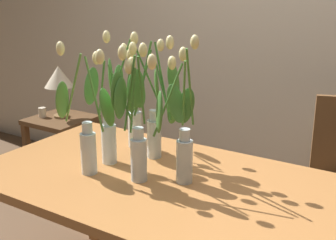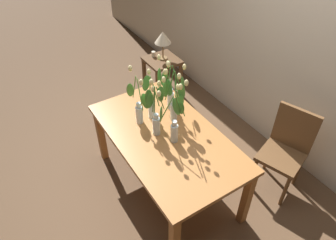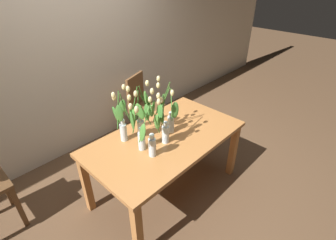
{
  "view_description": "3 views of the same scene",
  "coord_description": "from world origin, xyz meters",
  "px_view_note": "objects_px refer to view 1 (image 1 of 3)",
  "views": [
    {
      "loc": [
        0.92,
        -1.41,
        1.51
      ],
      "look_at": [
        0.01,
        0.04,
        0.99
      ],
      "focal_mm": 46.58,
      "sensor_mm": 36.0,
      "label": 1
    },
    {
      "loc": [
        1.77,
        -1.11,
        2.72
      ],
      "look_at": [
        0.09,
        -0.04,
        1.0
      ],
      "focal_mm": 33.33,
      "sensor_mm": 36.0,
      "label": 2
    },
    {
      "loc": [
        -1.49,
        -1.44,
        2.21
      ],
      "look_at": [
        0.0,
        -0.03,
        0.95
      ],
      "focal_mm": 26.97,
      "sensor_mm": 36.0,
      "label": 3
    }
  ],
  "objects_px": {
    "tulip_vase_0": "(133,102)",
    "tulip_vase_2": "(87,133)",
    "tulip_vase_5": "(153,111)",
    "side_table": "(62,132)",
    "tulip_vase_1": "(134,128)",
    "pillar_candle": "(42,112)",
    "tulip_vase_4": "(110,124)",
    "dining_table": "(161,198)",
    "table_lamp": "(59,78)",
    "tulip_vase_3": "(181,132)"
  },
  "relations": [
    {
      "from": "tulip_vase_0",
      "to": "tulip_vase_2",
      "type": "xyz_separation_m",
      "value": [
        0.03,
        -0.36,
        -0.05
      ]
    },
    {
      "from": "tulip_vase_0",
      "to": "tulip_vase_1",
      "type": "height_order",
      "value": "tulip_vase_0"
    },
    {
      "from": "tulip_vase_1",
      "to": "tulip_vase_4",
      "type": "height_order",
      "value": "tulip_vase_1"
    },
    {
      "from": "tulip_vase_5",
      "to": "pillar_candle",
      "type": "height_order",
      "value": "tulip_vase_5"
    },
    {
      "from": "table_lamp",
      "to": "pillar_candle",
      "type": "distance_m",
      "value": 0.31
    },
    {
      "from": "table_lamp",
      "to": "side_table",
      "type": "bearing_deg",
      "value": -68.41
    },
    {
      "from": "tulip_vase_2",
      "to": "pillar_candle",
      "type": "xyz_separation_m",
      "value": [
        -1.32,
        0.93,
        -0.33
      ]
    },
    {
      "from": "tulip_vase_2",
      "to": "side_table",
      "type": "relative_size",
      "value": 1.01
    },
    {
      "from": "tulip_vase_2",
      "to": "side_table",
      "type": "xyz_separation_m",
      "value": [
        -1.19,
        0.99,
        -0.49
      ]
    },
    {
      "from": "tulip_vase_3",
      "to": "side_table",
      "type": "relative_size",
      "value": 1.07
    },
    {
      "from": "tulip_vase_2",
      "to": "pillar_candle",
      "type": "distance_m",
      "value": 1.65
    },
    {
      "from": "dining_table",
      "to": "tulip_vase_0",
      "type": "height_order",
      "value": "tulip_vase_0"
    },
    {
      "from": "dining_table",
      "to": "tulip_vase_3",
      "type": "distance_m",
      "value": 0.31
    },
    {
      "from": "tulip_vase_0",
      "to": "tulip_vase_2",
      "type": "distance_m",
      "value": 0.37
    },
    {
      "from": "tulip_vase_3",
      "to": "tulip_vase_5",
      "type": "height_order",
      "value": "tulip_vase_3"
    },
    {
      "from": "tulip_vase_0",
      "to": "tulip_vase_1",
      "type": "xyz_separation_m",
      "value": [
        0.23,
        -0.3,
        -0.01
      ]
    },
    {
      "from": "dining_table",
      "to": "tulip_vase_0",
      "type": "bearing_deg",
      "value": 142.72
    },
    {
      "from": "tulip_vase_0",
      "to": "tulip_vase_4",
      "type": "height_order",
      "value": "tulip_vase_0"
    },
    {
      "from": "dining_table",
      "to": "side_table",
      "type": "xyz_separation_m",
      "value": [
        -1.49,
        0.87,
        -0.22
      ]
    },
    {
      "from": "tulip_vase_1",
      "to": "tulip_vase_4",
      "type": "distance_m",
      "value": 0.21
    },
    {
      "from": "dining_table",
      "to": "tulip_vase_0",
      "type": "xyz_separation_m",
      "value": [
        -0.32,
        0.25,
        0.32
      ]
    },
    {
      "from": "tulip_vase_2",
      "to": "table_lamp",
      "type": "relative_size",
      "value": 1.4
    },
    {
      "from": "tulip_vase_3",
      "to": "tulip_vase_4",
      "type": "distance_m",
      "value": 0.36
    },
    {
      "from": "tulip_vase_0",
      "to": "side_table",
      "type": "height_order",
      "value": "tulip_vase_0"
    },
    {
      "from": "tulip_vase_0",
      "to": "tulip_vase_3",
      "type": "bearing_deg",
      "value": -28.07
    },
    {
      "from": "dining_table",
      "to": "tulip_vase_1",
      "type": "relative_size",
      "value": 2.88
    },
    {
      "from": "tulip_vase_5",
      "to": "side_table",
      "type": "bearing_deg",
      "value": 152.55
    },
    {
      "from": "table_lamp",
      "to": "tulip_vase_4",
      "type": "bearing_deg",
      "value": -35.51
    },
    {
      "from": "tulip_vase_1",
      "to": "tulip_vase_4",
      "type": "relative_size",
      "value": 1.11
    },
    {
      "from": "table_lamp",
      "to": "dining_table",
      "type": "bearing_deg",
      "value": -30.68
    },
    {
      "from": "side_table",
      "to": "table_lamp",
      "type": "relative_size",
      "value": 1.38
    },
    {
      "from": "tulip_vase_4",
      "to": "tulip_vase_1",
      "type": "bearing_deg",
      "value": -22.68
    },
    {
      "from": "tulip_vase_0",
      "to": "tulip_vase_5",
      "type": "distance_m",
      "value": 0.18
    },
    {
      "from": "tulip_vase_2",
      "to": "tulip_vase_3",
      "type": "bearing_deg",
      "value": 22.18
    },
    {
      "from": "dining_table",
      "to": "table_lamp",
      "type": "height_order",
      "value": "table_lamp"
    },
    {
      "from": "dining_table",
      "to": "tulip_vase_5",
      "type": "distance_m",
      "value": 0.4
    },
    {
      "from": "tulip_vase_0",
      "to": "tulip_vase_4",
      "type": "xyz_separation_m",
      "value": [
        0.03,
        -0.22,
        -0.05
      ]
    },
    {
      "from": "pillar_candle",
      "to": "tulip_vase_3",
      "type": "bearing_deg",
      "value": -24.57
    },
    {
      "from": "dining_table",
      "to": "tulip_vase_5",
      "type": "bearing_deg",
      "value": 131.32
    },
    {
      "from": "tulip_vase_2",
      "to": "tulip_vase_3",
      "type": "distance_m",
      "value": 0.4
    },
    {
      "from": "dining_table",
      "to": "tulip_vase_5",
      "type": "relative_size",
      "value": 2.76
    },
    {
      "from": "tulip_vase_4",
      "to": "pillar_candle",
      "type": "xyz_separation_m",
      "value": [
        -1.33,
        0.78,
        -0.34
      ]
    },
    {
      "from": "dining_table",
      "to": "side_table",
      "type": "bearing_deg",
      "value": 149.75
    },
    {
      "from": "tulip_vase_4",
      "to": "table_lamp",
      "type": "height_order",
      "value": "tulip_vase_4"
    },
    {
      "from": "tulip_vase_1",
      "to": "pillar_candle",
      "type": "bearing_deg",
      "value": 150.49
    },
    {
      "from": "dining_table",
      "to": "side_table",
      "type": "relative_size",
      "value": 2.91
    },
    {
      "from": "tulip_vase_1",
      "to": "tulip_vase_2",
      "type": "bearing_deg",
      "value": -162.63
    },
    {
      "from": "tulip_vase_2",
      "to": "tulip_vase_5",
      "type": "bearing_deg",
      "value": 63.65
    },
    {
      "from": "table_lamp",
      "to": "tulip_vase_0",
      "type": "bearing_deg",
      "value": -28.69
    },
    {
      "from": "tulip_vase_4",
      "to": "table_lamp",
      "type": "xyz_separation_m",
      "value": [
        -1.21,
        0.86,
        -0.07
      ]
    }
  ]
}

